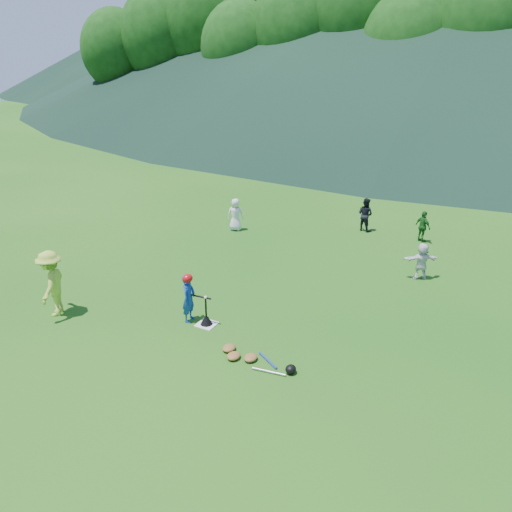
{
  "coord_description": "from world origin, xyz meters",
  "views": [
    {
      "loc": [
        6.08,
        -8.68,
        6.06
      ],
      "look_at": [
        0.0,
        2.5,
        0.9
      ],
      "focal_mm": 35.0,
      "sensor_mm": 36.0,
      "label": 1
    }
  ],
  "objects": [
    {
      "name": "batter_gear",
      "position": [
        -0.46,
        -0.01,
        1.09
      ],
      "size": [
        0.73,
        0.26,
        0.57
      ],
      "color": "#AF0B0F",
      "rests_on": "ground"
    },
    {
      "name": "batting_tee",
      "position": [
        0.0,
        0.0,
        0.13
      ],
      "size": [
        0.3,
        0.3,
        0.68
      ],
      "color": "black",
      "rests_on": "home_plate"
    },
    {
      "name": "ground",
      "position": [
        0.0,
        0.0,
        0.0
      ],
      "size": [
        120.0,
        120.0,
        0.0
      ],
      "primitive_type": "plane",
      "color": "#134F12",
      "rests_on": "ground"
    },
    {
      "name": "batter_child",
      "position": [
        -0.48,
        -0.01,
        0.6
      ],
      "size": [
        0.36,
        0.48,
        1.21
      ],
      "primitive_type": "imported",
      "rotation": [
        0.0,
        0.0,
        1.73
      ],
      "color": "navy",
      "rests_on": "ground"
    },
    {
      "name": "home_plate",
      "position": [
        0.0,
        0.0,
        0.01
      ],
      "size": [
        0.45,
        0.45,
        0.02
      ],
      "primitive_type": "cube",
      "color": "silver",
      "rests_on": "ground"
    },
    {
      "name": "adult_coach",
      "position": [
        -3.62,
        -1.34,
        0.84
      ],
      "size": [
        1.08,
        1.25,
        1.68
      ],
      "primitive_type": "imported",
      "rotation": [
        0.0,
        0.0,
        -1.04
      ],
      "color": "#A7C93B",
      "rests_on": "ground"
    },
    {
      "name": "fielder_c",
      "position": [
        3.36,
        8.37,
        0.55
      ],
      "size": [
        0.69,
        0.59,
        1.1
      ],
      "primitive_type": "imported",
      "rotation": [
        0.0,
        0.0,
        2.55
      ],
      "color": "#1B5B1D",
      "rests_on": "ground"
    },
    {
      "name": "tree_line",
      "position": [
        0.2,
        33.83,
        8.21
      ],
      "size": [
        70.04,
        11.4,
        14.82
      ],
      "color": "#382314",
      "rests_on": "ground"
    },
    {
      "name": "fielder_b",
      "position": [
        1.24,
        8.59,
        0.62
      ],
      "size": [
        0.71,
        0.62,
        1.24
      ],
      "primitive_type": "imported",
      "rotation": [
        0.0,
        0.0,
        2.86
      ],
      "color": "black",
      "rests_on": "ground"
    },
    {
      "name": "equipment_pile",
      "position": [
        1.67,
        -0.82,
        0.07
      ],
      "size": [
        1.8,
        0.63,
        0.19
      ],
      "color": "olive",
      "rests_on": "ground"
    },
    {
      "name": "fielder_a",
      "position": [
        -2.95,
        6.35,
        0.6
      ],
      "size": [
        0.68,
        0.55,
        1.19
      ],
      "primitive_type": "imported",
      "rotation": [
        0.0,
        0.0,
        3.48
      ],
      "color": "silver",
      "rests_on": "ground"
    },
    {
      "name": "baseball",
      "position": [
        0.0,
        0.0,
        0.74
      ],
      "size": [
        0.08,
        0.08,
        0.08
      ],
      "primitive_type": "sphere",
      "color": "white",
      "rests_on": "batting_tee"
    },
    {
      "name": "outfield_fence",
      "position": [
        0.0,
        28.0,
        0.7
      ],
      "size": [
        70.07,
        0.08,
        1.33
      ],
      "color": "gray",
      "rests_on": "ground"
    },
    {
      "name": "fielder_d",
      "position": [
        3.95,
        5.2,
        0.55
      ],
      "size": [
        1.03,
        0.82,
        1.09
      ],
      "primitive_type": "imported",
      "rotation": [
        0.0,
        0.0,
        3.71
      ],
      "color": "silver",
      "rests_on": "ground"
    }
  ]
}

